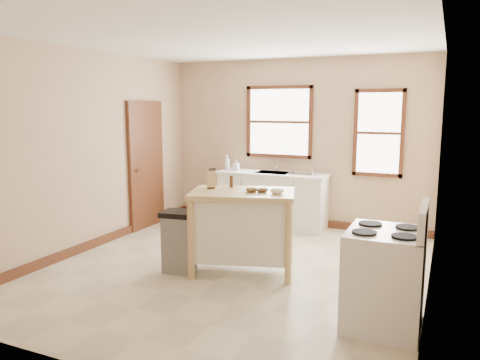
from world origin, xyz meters
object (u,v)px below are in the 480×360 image
Objects in this scene: kitchen_island at (243,232)px; bowl_b at (262,190)px; soap_bottle_a at (227,162)px; knife_block at (211,180)px; soap_bottle_b at (236,165)px; bowl_a at (251,190)px; trash_bin at (179,242)px; pepper_grinder at (231,182)px; dish_rack at (303,172)px; bowl_c at (277,192)px; gas_stove at (385,265)px.

kitchen_island is 0.57m from bowl_b.
soap_bottle_a is 0.21× the size of kitchen_island.
soap_bottle_b is at bearing 69.15° from knife_block.
bowl_b is at bearing -46.91° from soap_bottle_a.
knife_block reaches higher than bowl_a.
soap_bottle_a is at bearing 94.84° from trash_bin.
bowl_a is 1.14× the size of bowl_b.
pepper_grinder is (0.21, 0.15, -0.03)m from knife_block.
kitchen_island is at bearing -51.84° from soap_bottle_a.
soap_bottle_a reaches higher than bowl_b.
dish_rack is 0.53× the size of trash_bin.
trash_bin is at bearing -158.72° from bowl_b.
knife_block is (0.64, -2.15, 0.09)m from soap_bottle_b.
trash_bin is at bearing -172.86° from kitchen_island.
trash_bin is at bearing -158.81° from bowl_a.
kitchen_island is at bearing -58.40° from soap_bottle_b.
soap_bottle_b is at bearing 125.08° from bowl_c.
dish_rack is 0.33× the size of kitchen_island.
knife_block is at bearing 177.18° from bowl_a.
knife_block reaches higher than gas_stove.
kitchen_island is 0.65m from pepper_grinder.
gas_stove is (1.53, -0.84, -0.44)m from bowl_b.
pepper_grinder is (-0.34, -2.01, 0.11)m from dish_rack.
trash_bin is (-0.48, -0.50, -0.70)m from pepper_grinder.
soap_bottle_a is 2.77m from bowl_c.
kitchen_island is (-0.11, -2.19, -0.47)m from dish_rack.
knife_block is 0.56m from bowl_a.
bowl_a is 0.13m from bowl_b.
soap_bottle_b is 2.64m from bowl_c.
soap_bottle_a reaches higher than trash_bin.
trash_bin is (-1.14, -0.34, -0.65)m from bowl_c.
pepper_grinder is 1.03× the size of bowl_b.
soap_bottle_a is 4.29m from gas_stove.
soap_bottle_a and gas_stove have the same top height.
soap_bottle_a is 1.55× the size of bowl_a.
bowl_b is 0.90× the size of bowl_c.
gas_stove is at bearing -37.79° from dish_rack.
soap_bottle_b is 1.14× the size of bowl_a.
knife_block is (-0.55, -2.16, 0.14)m from dish_rack.
bowl_a is at bearing -158.11° from bowl_b.
knife_block reaches higher than pepper_grinder.
knife_block is 1.20× the size of bowl_a.
soap_bottle_b is at bearing 90.82° from trash_bin.
bowl_a is 0.14× the size of gas_stove.
bowl_a is 1.10m from trash_bin.
soap_bottle_a is 2.60m from bowl_a.
soap_bottle_a is at bearing -157.61° from dish_rack.
soap_bottle_a is 2.60m from kitchen_island.
bowl_c is (0.33, -2.17, 0.06)m from dish_rack.
knife_block is at bearing 44.58° from trash_bin.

